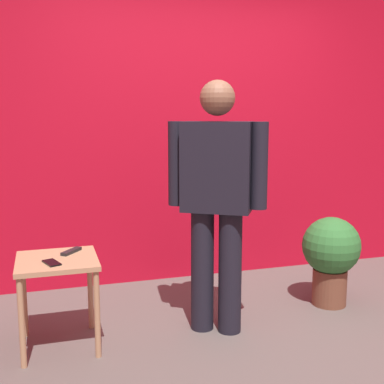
{
  "coord_description": "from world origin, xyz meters",
  "views": [
    {
      "loc": [
        -1.3,
        -2.55,
        1.47
      ],
      "look_at": [
        -0.35,
        0.55,
        0.95
      ],
      "focal_mm": 46.21,
      "sensor_mm": 36.0,
      "label": 1
    }
  ],
  "objects_px": {
    "cell_phone": "(52,263)",
    "potted_plant": "(331,253)",
    "standing_person": "(217,194)",
    "tv_remote": "(71,251)",
    "side_table": "(57,273)"
  },
  "relations": [
    {
      "from": "standing_person",
      "to": "potted_plant",
      "type": "relative_size",
      "value": 2.44
    },
    {
      "from": "standing_person",
      "to": "side_table",
      "type": "height_order",
      "value": "standing_person"
    },
    {
      "from": "side_table",
      "to": "cell_phone",
      "type": "distance_m",
      "value": 0.14
    },
    {
      "from": "tv_remote",
      "to": "side_table",
      "type": "bearing_deg",
      "value": -92.45
    },
    {
      "from": "tv_remote",
      "to": "standing_person",
      "type": "bearing_deg",
      "value": 29.38
    },
    {
      "from": "cell_phone",
      "to": "potted_plant",
      "type": "height_order",
      "value": "potted_plant"
    },
    {
      "from": "cell_phone",
      "to": "tv_remote",
      "type": "relative_size",
      "value": 0.85
    },
    {
      "from": "tv_remote",
      "to": "potted_plant",
      "type": "relative_size",
      "value": 0.25
    },
    {
      "from": "standing_person",
      "to": "tv_remote",
      "type": "bearing_deg",
      "value": 170.05
    },
    {
      "from": "potted_plant",
      "to": "side_table",
      "type": "bearing_deg",
      "value": -176.86
    },
    {
      "from": "standing_person",
      "to": "cell_phone",
      "type": "distance_m",
      "value": 1.12
    },
    {
      "from": "standing_person",
      "to": "potted_plant",
      "type": "height_order",
      "value": "standing_person"
    },
    {
      "from": "potted_plant",
      "to": "standing_person",
      "type": "bearing_deg",
      "value": -170.29
    },
    {
      "from": "standing_person",
      "to": "side_table",
      "type": "bearing_deg",
      "value": 176.73
    },
    {
      "from": "side_table",
      "to": "potted_plant",
      "type": "distance_m",
      "value": 2.03
    }
  ]
}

